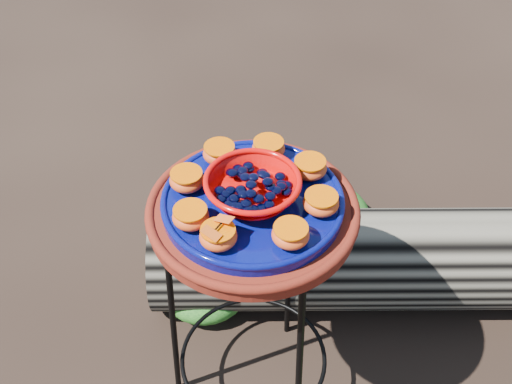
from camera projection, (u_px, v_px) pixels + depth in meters
The scene contains 17 objects.
plant_stand at pixel (253, 314), 1.65m from camera, with size 0.44×0.44×0.70m, color black, non-canonical shape.
terracotta_saucer at pixel (253, 213), 1.40m from camera, with size 0.45×0.45×0.04m, color #41190C.
cobalt_plate at pixel (253, 203), 1.37m from camera, with size 0.39×0.39×0.03m, color #010240.
red_bowl at pixel (253, 189), 1.35m from camera, with size 0.19×0.19×0.05m, color #C70805, non-canonical shape.
glass_gems at pixel (253, 175), 1.32m from camera, with size 0.15×0.15×0.03m, color black, non-canonical shape.
orange_half_0 at pixel (218, 236), 1.26m from camera, with size 0.08×0.08×0.04m, color #C44D13.
orange_half_1 at pixel (290, 235), 1.26m from camera, with size 0.08×0.08×0.04m, color #C44D13.
orange_half_2 at pixel (321, 203), 1.33m from camera, with size 0.08×0.08×0.04m, color #C44D13.
orange_half_3 at pixel (310, 168), 1.41m from camera, with size 0.08×0.08×0.04m, color #C44D13.
orange_half_4 at pixel (268, 149), 1.46m from camera, with size 0.08×0.08×0.04m, color #C44D13.
orange_half_5 at pixel (220, 153), 1.44m from camera, with size 0.08×0.08×0.04m, color #C44D13.
orange_half_6 at pixel (187, 180), 1.38m from camera, with size 0.08×0.08×0.04m, color #C44D13.
orange_half_7 at pixel (191, 217), 1.30m from camera, with size 0.08×0.08×0.04m, color #C44D13.
butterfly at pixel (218, 227), 1.24m from camera, with size 0.08×0.05×0.01m, color #D24F12, non-canonical shape.
driftwood_log at pixel (424, 259), 2.03m from camera, with size 1.72×0.45×0.32m, color black, non-canonical shape.
foliage_left at pixel (205, 286), 2.07m from camera, with size 0.28×0.28×0.14m, color #134314.
foliage_back at pixel (325, 215), 2.29m from camera, with size 0.33×0.33×0.17m, color #134314.
Camera 1 is at (0.47, -0.87, 1.71)m, focal length 45.00 mm.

